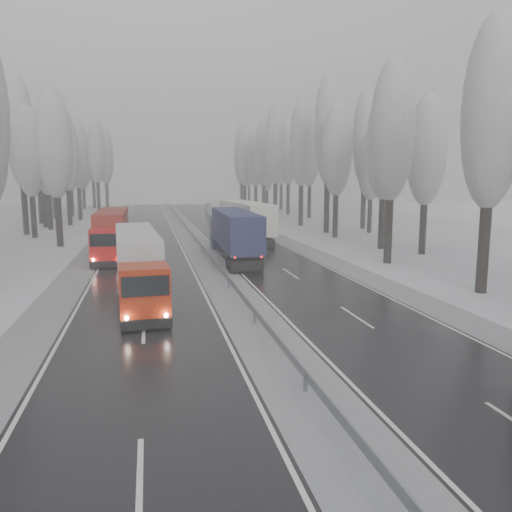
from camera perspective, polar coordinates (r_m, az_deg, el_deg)
name	(u,v)px	position (r m, az deg, el deg)	size (l,w,h in m)	color
ground	(354,458)	(13.71, 11.17, -21.68)	(260.00, 260.00, 0.00)	silver
carriageway_right	(271,261)	(42.60, 1.73, -0.56)	(7.50, 200.00, 0.03)	black
carriageway_left	(145,265)	(41.38, -12.53, -1.04)	(7.50, 200.00, 0.03)	black
median_slush	(210,263)	(41.67, -5.30, -0.80)	(3.00, 200.00, 0.04)	#9A9BA1
shoulder_right	(326,259)	(44.03, 8.00, -0.33)	(2.40, 200.00, 0.04)	#9A9BA1
shoulder_left	(81,267)	(41.73, -19.34, -1.25)	(2.40, 200.00, 0.04)	#9A9BA1
median_guardrail	(210,256)	(41.56, -5.30, -0.02)	(0.12, 200.00, 0.76)	slate
tree_16	(493,114)	(33.32, 25.45, 14.41)	(3.60, 3.60, 16.53)	black
tree_18	(392,132)	(42.67, 15.32, 13.55)	(3.60, 3.60, 16.58)	black
tree_19	(427,151)	(48.74, 18.93, 11.24)	(3.60, 3.60, 14.57)	black
tree_20	(385,146)	(51.39, 14.48, 12.09)	(3.60, 3.60, 15.71)	black
tree_21	(387,131)	(56.10, 14.78, 13.68)	(3.60, 3.60, 18.62)	black
tree_22	(337,151)	(60.59, 9.23, 11.80)	(3.60, 3.60, 15.86)	black
tree_23	(371,165)	(66.67, 13.05, 10.13)	(3.60, 3.60, 13.55)	black
tree_24	(328,130)	(66.18, 8.27, 14.11)	(3.60, 3.60, 20.49)	black
tree_25	(365,138)	(72.42, 12.40, 13.00)	(3.60, 3.60, 19.44)	black
tree_26	(302,144)	(75.66, 5.24, 12.66)	(3.60, 3.60, 18.78)	black
tree_27	(337,151)	(81.74, 9.27, 11.77)	(3.60, 3.60, 17.62)	black
tree_28	(276,145)	(85.62, 2.26, 12.59)	(3.60, 3.60, 19.62)	black
tree_29	(310,152)	(91.46, 6.20, 11.69)	(3.60, 3.60, 18.11)	black
tree_30	(264,154)	(95.07, 0.90, 11.53)	(3.60, 3.60, 17.86)	black
tree_31	(288,153)	(100.43, 3.74, 11.63)	(3.60, 3.60, 18.58)	black
tree_32	(256,158)	(102.39, -0.03, 11.15)	(3.60, 3.60, 17.33)	black
tree_33	(266,168)	(106.92, 1.19, 10.01)	(3.60, 3.60, 14.33)	black
tree_34	(245,158)	(109.17, -1.29, 11.10)	(3.60, 3.60, 17.63)	black
tree_35	(281,158)	(115.15, 2.91, 11.16)	(3.60, 3.60, 18.25)	black
tree_36	(242,153)	(119.15, -1.58, 11.69)	(3.60, 3.60, 20.23)	black
tree_37	(267,164)	(124.42, 1.30, 10.44)	(3.60, 3.60, 16.37)	black
tree_38	(241,161)	(129.78, -1.70, 10.82)	(3.60, 3.60, 17.97)	black
tree_39	(249,166)	(134.20, -0.81, 10.27)	(3.60, 3.60, 16.19)	black
tree_62	(54,145)	(55.39, -22.05, 11.70)	(3.60, 3.60, 16.04)	black
tree_64	(29,153)	(64.99, -24.49, 10.67)	(3.60, 3.60, 15.42)	black
tree_65	(20,133)	(69.44, -25.40, 12.59)	(3.60, 3.60, 19.48)	black
tree_66	(46,157)	(74.41, -22.83, 10.34)	(3.60, 3.60, 15.23)	black
tree_67	(41,150)	(78.65, -23.36, 11.06)	(3.60, 3.60, 17.09)	black
tree_68	(66,153)	(80.86, -20.87, 10.91)	(3.60, 3.60, 16.65)	black
tree_69	(37,143)	(85.72, -23.79, 11.74)	(3.60, 3.60, 19.35)	black
tree_70	(77,155)	(90.82, -19.76, 10.85)	(3.60, 3.60, 17.09)	black
tree_71	(51,146)	(95.56, -22.38, 11.54)	(3.60, 3.60, 19.61)	black
tree_72	(70,164)	(100.37, -20.52, 9.84)	(3.60, 3.60, 15.11)	black
tree_73	(57,157)	(104.81, -21.83, 10.44)	(3.60, 3.60, 17.22)	black
tree_74	(96,151)	(110.76, -17.78, 11.33)	(3.60, 3.60, 19.68)	black
tree_75	(53,155)	(115.87, -22.15, 10.64)	(3.60, 3.60, 18.60)	black
tree_76	(105,157)	(119.98, -16.84, 10.80)	(3.60, 3.60, 18.55)	black
tree_77	(82,169)	(124.43, -19.25, 9.36)	(3.60, 3.60, 14.32)	black
tree_78	(92,155)	(126.88, -18.22, 10.89)	(3.60, 3.60, 19.55)	black
tree_79	(82,162)	(131.10, -19.23, 10.07)	(3.60, 3.60, 17.07)	black
truck_blue_box	(233,231)	(43.47, -2.62, 2.89)	(3.04, 16.60, 4.24)	#1C1F48
truck_cream_box	(243,219)	(55.41, -1.51, 4.30)	(3.90, 17.55, 4.47)	#AAA596
box_truck_distant	(213,209)	(96.39, -4.90, 5.38)	(2.26, 6.79, 2.51)	#B0B3B8
truck_red_white	(137,259)	(30.74, -13.41, -0.29)	(3.25, 14.83, 3.78)	#AA2309
truck_red_red	(112,230)	(47.61, -16.15, 2.92)	(2.58, 15.77, 4.04)	red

